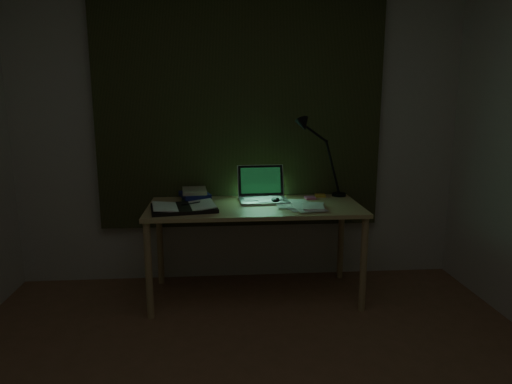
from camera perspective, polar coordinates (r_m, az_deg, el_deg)
wall_back at (r=3.61m, az=-2.00°, el=8.40°), size 3.50×0.00×2.50m
curtain at (r=3.57m, az=-2.00°, el=11.57°), size 2.20×0.06×2.00m
desk at (r=3.38m, az=-0.16°, el=-7.43°), size 1.53×0.67×0.70m
laptop at (r=3.38m, az=0.97°, el=0.93°), size 0.38×0.43×0.26m
open_textbook at (r=3.19m, az=-9.02°, el=-1.89°), size 0.49×0.38×0.04m
book_stack at (r=3.46m, az=-7.81°, el=-0.28°), size 0.24×0.27×0.09m
loose_papers at (r=3.22m, az=6.25°, el=-1.83°), size 0.42×0.44×0.02m
mouse at (r=3.36m, az=2.43°, el=-1.03°), size 0.08×0.11×0.04m
sticky_yellow at (r=3.61m, az=8.03°, el=-0.44°), size 0.08×0.08×0.02m
sticky_pink at (r=3.52m, az=6.78°, el=-0.73°), size 0.08×0.08×0.02m
desk_lamp at (r=3.61m, az=10.49°, el=4.13°), size 0.40×0.32×0.59m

